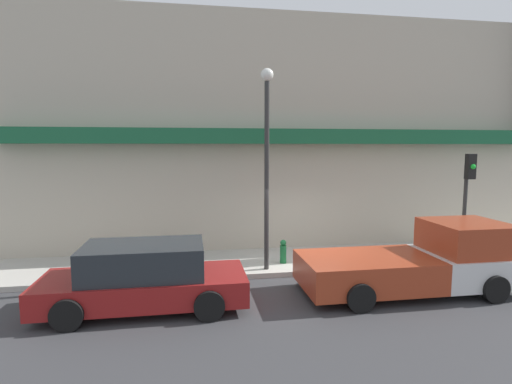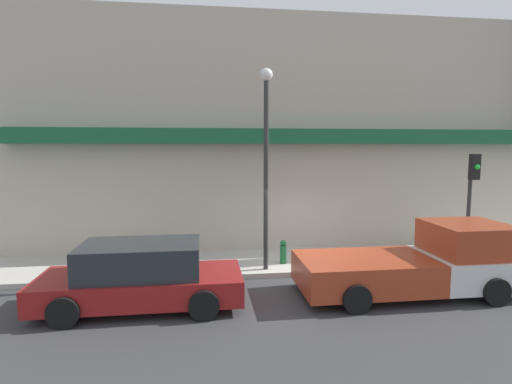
{
  "view_description": "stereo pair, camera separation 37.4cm",
  "coord_description": "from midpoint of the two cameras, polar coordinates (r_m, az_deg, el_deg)",
  "views": [
    {
      "loc": [
        -3.27,
        -10.78,
        3.73
      ],
      "look_at": [
        -1.32,
        1.11,
        2.35
      ],
      "focal_mm": 28.0,
      "sensor_mm": 36.0,
      "label": 1
    },
    {
      "loc": [
        -2.9,
        -10.83,
        3.73
      ],
      "look_at": [
        -1.32,
        1.11,
        2.35
      ],
      "focal_mm": 28.0,
      "sensor_mm": 36.0,
      "label": 2
    }
  ],
  "objects": [
    {
      "name": "ground_plane",
      "position": [
        11.84,
        6.41,
        -11.88
      ],
      "size": [
        80.0,
        80.0,
        0.0
      ],
      "primitive_type": "plane",
      "color": "#38383A"
    },
    {
      "name": "sidewalk",
      "position": [
        13.1,
        4.74,
        -9.69
      ],
      "size": [
        36.0,
        2.78,
        0.15
      ],
      "color": "#B7B2A8",
      "rests_on": "ground"
    },
    {
      "name": "building",
      "position": [
        15.39,
        2.34,
        8.05
      ],
      "size": [
        19.8,
        3.8,
        11.11
      ],
      "color": "#BCB29E",
      "rests_on": "ground"
    },
    {
      "name": "pickup_truck",
      "position": [
        11.21,
        21.67,
        -9.23
      ],
      "size": [
        5.51,
        2.25,
        1.78
      ],
      "rotation": [
        0.0,
        0.0,
        -0.0
      ],
      "color": "silver",
      "rests_on": "ground"
    },
    {
      "name": "parked_car",
      "position": [
        9.77,
        -16.73,
        -11.61
      ],
      "size": [
        4.63,
        2.05,
        1.52
      ],
      "rotation": [
        0.0,
        0.0,
        0.03
      ],
      "color": "maroon",
      "rests_on": "ground"
    },
    {
      "name": "fire_hydrant",
      "position": [
        12.43,
        3.03,
        -8.48
      ],
      "size": [
        0.2,
        0.2,
        0.73
      ],
      "color": "#196633",
      "rests_on": "sidewalk"
    },
    {
      "name": "street_lamp",
      "position": [
        11.39,
        0.61,
        6.49
      ],
      "size": [
        0.36,
        0.36,
        5.74
      ],
      "color": "#2D2D2D",
      "rests_on": "sidewalk"
    },
    {
      "name": "traffic_light",
      "position": [
        14.36,
        27.34,
        0.74
      ],
      "size": [
        0.28,
        0.42,
        3.35
      ],
      "color": "#2D2D2D",
      "rests_on": "sidewalk"
    }
  ]
}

